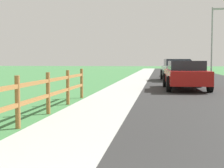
% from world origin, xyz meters
% --- Properties ---
extents(ground_plane, '(120.00, 120.00, 0.00)m').
position_xyz_m(ground_plane, '(0.00, 25.00, 0.00)').
color(ground_plane, '#3C763F').
extents(road_asphalt, '(7.00, 66.00, 0.01)m').
position_xyz_m(road_asphalt, '(3.50, 27.00, 0.00)').
color(road_asphalt, '#282828').
rests_on(road_asphalt, ground).
extents(curb_concrete, '(6.00, 66.00, 0.01)m').
position_xyz_m(curb_concrete, '(-3.00, 27.00, 0.00)').
color(curb_concrete, '#A6A8A3').
rests_on(curb_concrete, ground).
extents(grass_verge, '(5.00, 66.00, 0.00)m').
position_xyz_m(grass_verge, '(-4.50, 27.00, 0.01)').
color(grass_verge, '#3C763F').
rests_on(grass_verge, ground).
extents(rail_fence, '(0.11, 11.76, 1.13)m').
position_xyz_m(rail_fence, '(-2.12, 5.68, 0.65)').
color(rail_fence, olive).
rests_on(rail_fence, ground).
extents(parked_suv_red, '(2.23, 4.76, 1.43)m').
position_xyz_m(parked_suv_red, '(2.13, 16.04, 0.74)').
color(parked_suv_red, maroon).
rests_on(parked_suv_red, ground).
extents(parked_car_silver, '(2.36, 4.52, 1.56)m').
position_xyz_m(parked_car_silver, '(2.07, 23.75, 0.81)').
color(parked_car_silver, '#B7BABF').
rests_on(parked_car_silver, ground).
extents(parked_car_beige, '(2.08, 4.63, 1.51)m').
position_xyz_m(parked_car_beige, '(2.86, 30.93, 0.76)').
color(parked_car_beige, '#C6B793').
rests_on(parked_car_beige, ground).
extents(street_lamp, '(1.17, 0.20, 6.39)m').
position_xyz_m(street_lamp, '(5.77, 31.43, 3.79)').
color(street_lamp, gray).
rests_on(street_lamp, ground).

